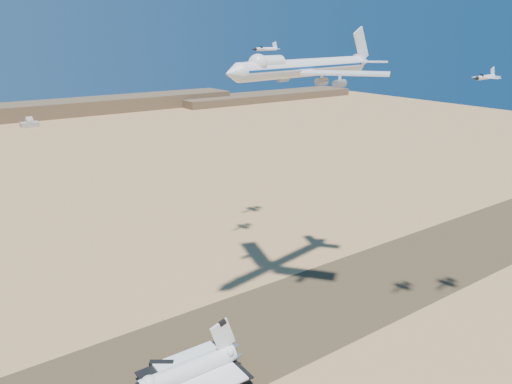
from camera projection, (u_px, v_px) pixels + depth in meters
ground at (228, 342)px, 169.69m from camera, size 1200.00×1200.00×0.00m
runway at (228, 342)px, 169.68m from camera, size 600.00×50.00×0.06m
ridgeline at (41, 112)px, 611.73m from camera, size 960.00×90.00×18.00m
shuttle at (188, 372)px, 146.97m from camera, size 37.14×22.82×18.35m
carrier_747 at (301, 68)px, 164.76m from camera, size 74.61×56.70×18.52m
crew_a at (223, 380)px, 149.45m from camera, size 0.69×0.80×1.86m
crew_c at (218, 384)px, 148.00m from camera, size 1.08×1.08×1.72m
chase_jet_a at (485, 77)px, 145.89m from camera, size 13.82×7.65×3.45m
chase_jet_c at (254, 63)px, 209.78m from camera, size 14.98×8.50×3.77m
chase_jet_d at (266, 49)px, 233.28m from camera, size 16.60×9.18×4.15m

